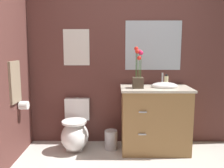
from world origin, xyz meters
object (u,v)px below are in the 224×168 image
object	(u,v)px
soap_bottle	(166,81)
trash_bin	(111,140)
vanity_cabinet	(155,118)
flower_vase	(138,75)
hanging_towel	(15,82)
toilet	(75,132)
wall_poster	(76,47)
wall_mirror	(153,46)
toilet_paper_roll	(24,105)

from	to	relation	value
soap_bottle	trash_bin	size ratio (longest dim) A/B	0.61
vanity_cabinet	flower_vase	distance (m)	0.65
trash_bin	hanging_towel	world-z (taller)	hanging_towel
toilet	wall_poster	bearing A→B (deg)	90.00
wall_mirror	flower_vase	bearing A→B (deg)	-124.97
toilet	vanity_cabinet	bearing A→B (deg)	-1.37
vanity_cabinet	wall_poster	size ratio (longest dim) A/B	2.07
flower_vase	soap_bottle	bearing A→B (deg)	19.65
vanity_cabinet	wall_mirror	size ratio (longest dim) A/B	1.34
vanity_cabinet	wall_mirror	distance (m)	1.03
wall_poster	flower_vase	bearing A→B (deg)	-22.12
vanity_cabinet	toilet	bearing A→B (deg)	178.63
vanity_cabinet	trash_bin	xyz separation A→B (m)	(-0.61, 0.02, -0.32)
toilet	flower_vase	distance (m)	1.19
vanity_cabinet	wall_mirror	xyz separation A→B (m)	(-0.00, 0.29, 0.99)
trash_bin	toilet_paper_roll	size ratio (longest dim) A/B	2.47
vanity_cabinet	toilet_paper_roll	xyz separation A→B (m)	(-1.74, -0.17, 0.22)
soap_bottle	toilet_paper_roll	bearing A→B (deg)	-172.23
flower_vase	trash_bin	world-z (taller)	flower_vase
vanity_cabinet	toilet_paper_roll	world-z (taller)	vanity_cabinet
vanity_cabinet	toilet_paper_roll	size ratio (longest dim) A/B	9.74
trash_bin	wall_mirror	world-z (taller)	wall_mirror
trash_bin	wall_mirror	xyz separation A→B (m)	(0.60, 0.27, 1.31)
toilet	flower_vase	bearing A→B (deg)	-5.47
soap_bottle	trash_bin	distance (m)	1.13
toilet_paper_roll	hanging_towel	bearing A→B (deg)	-118.37
wall_poster	wall_mirror	distance (m)	1.11
soap_bottle	wall_poster	world-z (taller)	wall_poster
wall_mirror	hanging_towel	size ratio (longest dim) A/B	1.54
toilet	soap_bottle	bearing A→B (deg)	2.80
wall_poster	vanity_cabinet	bearing A→B (deg)	-14.85
wall_poster	toilet_paper_roll	xyz separation A→B (m)	(-0.63, -0.46, -0.74)
vanity_cabinet	hanging_towel	bearing A→B (deg)	-171.38
flower_vase	soap_bottle	world-z (taller)	flower_vase
wall_poster	wall_mirror	bearing A→B (deg)	0.00
toilet	hanging_towel	distance (m)	1.06
toilet	soap_bottle	size ratio (longest dim) A/B	4.14
trash_bin	wall_mirror	bearing A→B (deg)	24.02
flower_vase	toilet	bearing A→B (deg)	174.53
flower_vase	trash_bin	xyz separation A→B (m)	(-0.36, 0.08, -0.92)
soap_bottle	wall_poster	bearing A→B (deg)	170.77
toilet	wall_mirror	size ratio (longest dim) A/B	0.86
soap_bottle	hanging_towel	distance (m)	1.98
toilet_paper_roll	wall_mirror	bearing A→B (deg)	14.97
vanity_cabinet	hanging_towel	distance (m)	1.89
wall_mirror	soap_bottle	bearing A→B (deg)	-52.17
flower_vase	soap_bottle	size ratio (longest dim) A/B	3.27
flower_vase	wall_poster	bearing A→B (deg)	157.88
wall_poster	soap_bottle	bearing A→B (deg)	-9.23
vanity_cabinet	flower_vase	world-z (taller)	flower_vase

